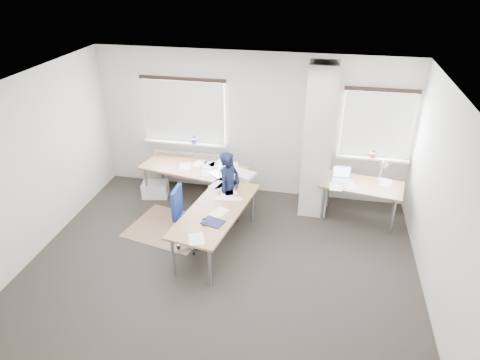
% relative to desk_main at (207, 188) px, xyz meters
% --- Properties ---
extents(ground, '(6.00, 6.00, 0.00)m').
position_rel_desk_main_xyz_m(ground, '(0.52, -1.17, -0.69)').
color(ground, black).
rests_on(ground, ground).
extents(room_shell, '(6.04, 5.04, 2.82)m').
position_rel_desk_main_xyz_m(room_shell, '(0.71, -0.71, 1.05)').
color(room_shell, beige).
rests_on(room_shell, ground).
extents(floor_mat, '(1.56, 1.40, 0.01)m').
position_rel_desk_main_xyz_m(floor_mat, '(-0.62, -0.33, -0.69)').
color(floor_mat, '#836047').
rests_on(floor_mat, ground).
extents(white_crate, '(0.55, 0.43, 0.30)m').
position_rel_desk_main_xyz_m(white_crate, '(-1.27, 0.69, -0.54)').
color(white_crate, white).
rests_on(white_crate, ground).
extents(desk_main, '(2.40, 2.98, 0.96)m').
position_rel_desk_main_xyz_m(desk_main, '(0.00, 0.00, 0.00)').
color(desk_main, '#986941').
rests_on(desk_main, ground).
extents(desk_side, '(1.50, 0.93, 1.22)m').
position_rel_desk_main_xyz_m(desk_side, '(2.65, 0.64, -0.01)').
color(desk_side, '#986941').
rests_on(desk_side, ground).
extents(task_chair, '(0.58, 0.57, 1.06)m').
position_rel_desk_main_xyz_m(task_chair, '(-0.10, -0.73, -0.40)').
color(task_chair, navy).
rests_on(task_chair, ground).
extents(person, '(0.50, 0.60, 1.40)m').
position_rel_desk_main_xyz_m(person, '(0.39, 0.03, 0.01)').
color(person, black).
rests_on(person, ground).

